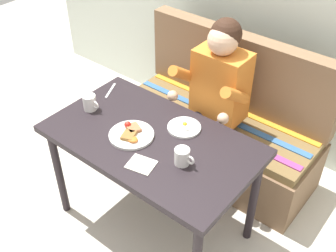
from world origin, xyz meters
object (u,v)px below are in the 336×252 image
table (152,149)px  couch (221,127)px  coffee_mug_second (182,156)px  plate_breakfast (131,134)px  coffee_mug (90,102)px  person (214,92)px  plate_eggs (184,127)px  fork (110,91)px  napkin (141,164)px

table → couch: 0.83m
table → coffee_mug_second: (0.26, -0.06, 0.13)m
couch → plate_breakfast: couch is taller
coffee_mug → coffee_mug_second: (0.73, -0.03, -0.00)m
coffee_mug_second → couch: bearing=107.7°
person → plate_eggs: 0.41m
person → plate_eggs: bearing=-80.6°
plate_eggs → couch: bearing=99.2°
person → fork: size_ratio=7.13×
person → napkin: bearing=-84.4°
table → coffee_mug: (-0.46, -0.03, 0.13)m
coffee_mug → coffee_mug_second: 0.73m
plate_breakfast → coffee_mug: size_ratio=2.16×
table → napkin: size_ratio=8.63×
person → coffee_mug_second: size_ratio=10.27×
plate_breakfast → coffee_mug: coffee_mug is taller
plate_eggs → fork: plate_eggs is taller
plate_breakfast → coffee_mug: bearing=174.8°
person → plate_eggs: size_ratio=6.27×
couch → person: person is taller
table → plate_eggs: 0.22m
plate_breakfast → fork: 0.49m
plate_breakfast → table: bearing=31.8°
person → coffee_mug: person is taller
coffee_mug → fork: 0.23m
coffee_mug → fork: coffee_mug is taller
coffee_mug → napkin: 0.60m
coffee_mug_second → napkin: coffee_mug_second is taller
plate_breakfast → fork: size_ratio=1.50×
person → fork: bearing=-143.6°
fork → coffee_mug_second: bearing=-42.6°
napkin → fork: napkin is taller
couch → plate_eggs: bearing=-80.8°
table → napkin: bearing=-62.4°
person → plate_breakfast: size_ratio=4.77×
coffee_mug_second → person: bearing=110.0°
plate_eggs → coffee_mug_second: size_ratio=1.64×
couch → plate_breakfast: 0.93m
person → coffee_mug: size_ratio=10.27×
napkin → coffee_mug: bearing=163.0°
table → person: bearing=87.4°
coffee_mug → coffee_mug_second: size_ratio=1.00×
couch → coffee_mug_second: (0.26, -0.82, 0.45)m
couch → napkin: 1.05m
table → person: size_ratio=0.99×
coffee_mug_second → table: bearing=167.7°
coffee_mug_second → napkin: 0.22m
person → fork: 0.67m
plate_breakfast → napkin: size_ratio=1.83×
table → couch: (0.00, 0.76, -0.32)m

